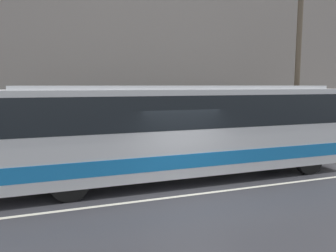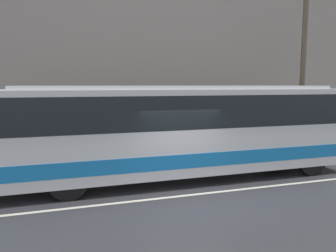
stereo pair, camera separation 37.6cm
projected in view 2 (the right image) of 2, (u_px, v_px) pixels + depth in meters
ground_plane at (187, 195)px, 9.68m from camera, size 60.00×60.00×0.00m
sidewalk at (143, 155)px, 14.91m from camera, size 60.00×3.11×0.13m
building_facade at (134, 42)px, 15.86m from camera, size 60.00×0.35×11.04m
lane_stripe at (187, 195)px, 9.68m from camera, size 54.00×0.14×0.01m
transit_bus at (182, 127)px, 11.26m from camera, size 12.42×2.50×3.23m
utility_pole_near at (303, 73)px, 15.72m from camera, size 0.25×0.25×7.36m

